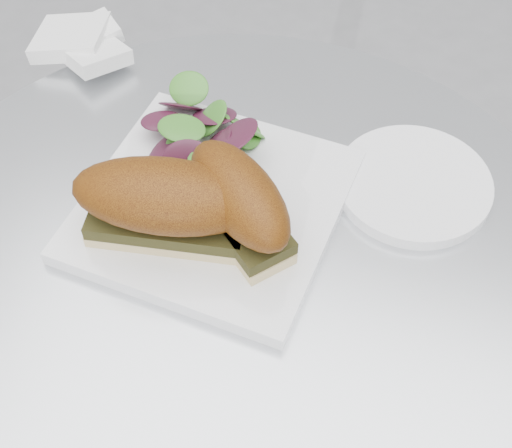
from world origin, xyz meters
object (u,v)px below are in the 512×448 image
Objects in this scene: sandwich_right at (239,201)px; saucer at (414,184)px; sandwich_left at (166,202)px; plate at (213,205)px.

saucer is (0.15, 0.11, -0.05)m from sandwich_right.
sandwich_left reaches higher than saucer.
saucer is (0.21, 0.13, -0.05)m from sandwich_left.
sandwich_left is 1.14× the size of saucer.
saucer is at bearing 79.01° from sandwich_right.
sandwich_left is 0.07m from sandwich_right.
plate is at bearing -155.53° from saucer.
plate is at bearing 53.67° from sandwich_left.
sandwich_right is at bearing -143.02° from saucer.
saucer is (0.19, 0.08, -0.00)m from plate.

